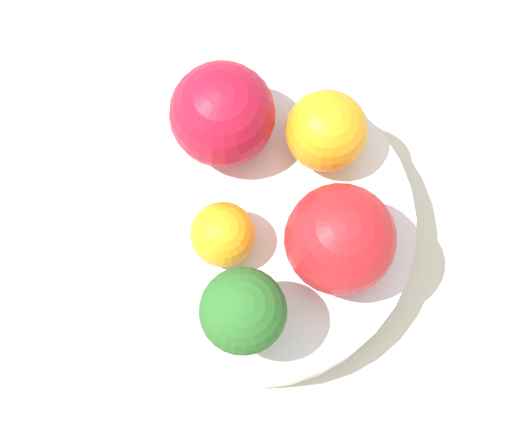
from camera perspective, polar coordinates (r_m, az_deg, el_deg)
The scene contains 8 objects.
ground_plane at distance 0.57m, azimuth 0.00°, elevation -1.86°, with size 6.00×6.00×0.00m, color gray.
table_surface at distance 0.56m, azimuth 0.00°, elevation -1.61°, with size 1.20×1.20×0.02m.
bowl at distance 0.53m, azimuth 0.00°, elevation -0.85°, with size 0.19×0.19×0.04m.
broccoli at distance 0.46m, azimuth -0.87°, elevation -6.37°, with size 0.05×0.05×0.07m.
apple_red at distance 0.50m, azimuth -2.26°, elevation 6.84°, with size 0.06×0.06×0.06m.
apple_green at distance 0.48m, azimuth 5.64°, elevation -1.52°, with size 0.06×0.06×0.06m.
orange_front at distance 0.49m, azimuth -2.50°, elevation -0.82°, with size 0.04×0.04×0.04m.
orange_back at distance 0.51m, azimuth 4.72°, elevation 5.71°, with size 0.05×0.05×0.05m.
Camera 1 is at (0.11, -0.08, 0.55)m, focal length 60.00 mm.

